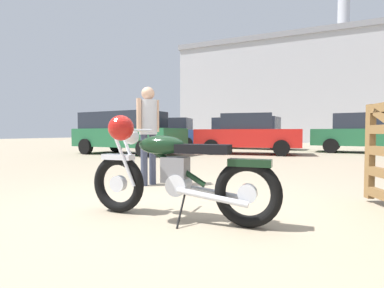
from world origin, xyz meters
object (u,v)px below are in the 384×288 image
(dark_sedan_left, at_px, (164,132))
(red_hatchback_near, at_px, (374,132))
(vintage_motorcycle, at_px, (171,172))
(pale_sedan_back, at_px, (126,132))
(bystander, at_px, (148,125))
(white_estate_far, at_px, (247,134))
(blue_hatchback_right, at_px, (249,132))

(dark_sedan_left, bearing_deg, red_hatchback_near, -12.46)
(red_hatchback_near, distance_m, dark_sedan_left, 10.59)
(vintage_motorcycle, distance_m, pale_sedan_back, 9.33)
(vintage_motorcycle, bearing_deg, bystander, -53.55)
(red_hatchback_near, height_order, pale_sedan_back, same)
(white_estate_far, bearing_deg, blue_hatchback_right, 93.29)
(vintage_motorcycle, bearing_deg, blue_hatchback_right, -83.49)
(vintage_motorcycle, bearing_deg, red_hatchback_near, -109.22)
(vintage_motorcycle, height_order, bystander, bystander)
(pale_sedan_back, bearing_deg, vintage_motorcycle, -45.96)
(dark_sedan_left, height_order, pale_sedan_back, same)
(white_estate_far, bearing_deg, bystander, -97.31)
(red_hatchback_near, relative_size, blue_hatchback_right, 1.01)
(bystander, bearing_deg, vintage_motorcycle, -31.32)
(white_estate_far, bearing_deg, dark_sedan_left, 143.98)
(red_hatchback_near, relative_size, dark_sedan_left, 0.99)
(bystander, xyz_separation_m, blue_hatchback_right, (-0.63, 11.75, -0.08))
(pale_sedan_back, bearing_deg, red_hatchback_near, 31.45)
(dark_sedan_left, relative_size, blue_hatchback_right, 1.02)
(vintage_motorcycle, relative_size, bystander, 1.25)
(white_estate_far, xyz_separation_m, pale_sedan_back, (-4.62, -2.04, 0.10))
(red_hatchback_near, xyz_separation_m, blue_hatchback_right, (-5.69, 1.39, 0.00))
(dark_sedan_left, distance_m, blue_hatchback_right, 4.96)
(blue_hatchback_right, bearing_deg, red_hatchback_near, -8.19)
(blue_hatchback_right, bearing_deg, vintage_motorcycle, -76.55)
(red_hatchback_near, bearing_deg, dark_sedan_left, 4.02)
(vintage_motorcycle, xyz_separation_m, bystander, (-1.23, 1.58, 0.53))
(vintage_motorcycle, distance_m, blue_hatchback_right, 13.46)
(bystander, bearing_deg, pale_sedan_back, 149.18)
(red_hatchback_near, bearing_deg, vintage_motorcycle, 79.21)
(vintage_motorcycle, relative_size, white_estate_far, 0.48)
(bystander, height_order, blue_hatchback_right, blue_hatchback_right)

